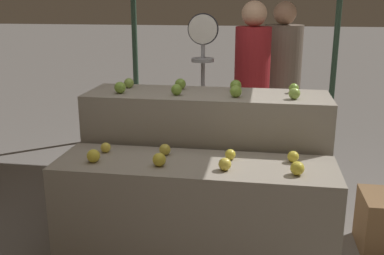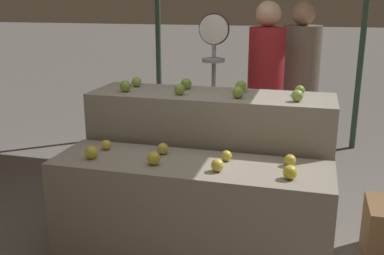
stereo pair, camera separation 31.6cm
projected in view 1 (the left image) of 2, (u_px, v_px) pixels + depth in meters
display_counter_front at (194, 216)px, 3.02m from camera, size 1.83×0.55×0.76m
display_counter_back at (206, 162)px, 3.54m from camera, size 1.83×0.55×1.10m
apple_front_0 at (93, 156)px, 2.91m from camera, size 0.09×0.09×0.09m
apple_front_1 at (159, 160)px, 2.84m from camera, size 0.09×0.09×0.09m
apple_front_2 at (225, 164)px, 2.77m from camera, size 0.08×0.08×0.08m
apple_front_3 at (297, 168)px, 2.70m from camera, size 0.09×0.09×0.09m
apple_front_4 at (106, 148)px, 3.10m from camera, size 0.07×0.07×0.07m
apple_front_5 at (165, 150)px, 3.05m from camera, size 0.08×0.08×0.08m
apple_front_6 at (230, 154)px, 2.96m from camera, size 0.07×0.07×0.07m
apple_front_7 at (293, 157)px, 2.91m from camera, size 0.08×0.08×0.08m
apple_back_0 at (120, 88)px, 3.38m from camera, size 0.09×0.09×0.09m
apple_back_1 at (177, 90)px, 3.31m from camera, size 0.08×0.08×0.08m
apple_back_2 at (236, 91)px, 3.24m from camera, size 0.09×0.09×0.09m
apple_back_3 at (294, 94)px, 3.18m from camera, size 0.08×0.08×0.08m
apple_back_4 at (129, 83)px, 3.59m from camera, size 0.08×0.08×0.08m
apple_back_5 at (180, 84)px, 3.52m from camera, size 0.09×0.09×0.09m
apple_back_6 at (236, 85)px, 3.46m from camera, size 0.09×0.09×0.09m
apple_back_7 at (294, 88)px, 3.39m from camera, size 0.07×0.07×0.07m
produce_scale at (203, 67)px, 3.97m from camera, size 0.27×0.20×1.67m
person_vendor_at_scale at (252, 81)px, 4.27m from camera, size 0.38×0.38×1.78m
person_customer_left at (282, 76)px, 4.69m from camera, size 0.43×0.43×1.77m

